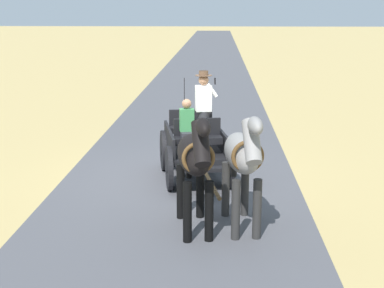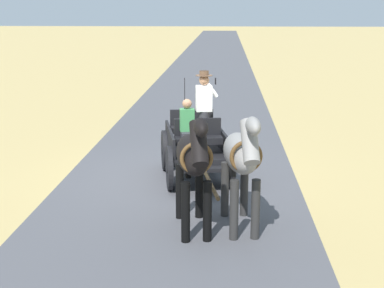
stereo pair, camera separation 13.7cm
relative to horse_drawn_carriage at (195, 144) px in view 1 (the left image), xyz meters
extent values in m
plane|color=tan|center=(0.36, -0.07, -0.82)|extent=(200.00, 200.00, 0.00)
cube|color=#4C4C51|center=(0.36, -0.07, -0.81)|extent=(5.32, 160.00, 0.01)
cube|color=black|center=(0.02, -0.08, -0.16)|extent=(1.57, 2.38, 0.12)
cube|color=black|center=(-0.54, -0.18, 0.12)|extent=(0.43, 2.07, 0.44)
cube|color=black|center=(0.58, 0.02, 0.12)|extent=(0.43, 2.07, 0.44)
cube|color=black|center=(-0.20, 1.12, -0.26)|extent=(1.11, 0.43, 0.08)
cube|color=black|center=(0.23, -1.26, -0.34)|extent=(0.74, 0.32, 0.06)
cube|color=black|center=(-0.09, 0.51, 0.22)|extent=(1.07, 0.54, 0.14)
cube|color=black|center=(-0.06, 0.34, 0.44)|extent=(1.02, 0.26, 0.44)
cube|color=black|center=(0.11, -0.57, 0.22)|extent=(1.07, 0.54, 0.14)
cube|color=black|center=(0.14, -0.75, 0.44)|extent=(1.02, 0.26, 0.44)
cylinder|color=black|center=(-0.76, 0.56, -0.34)|extent=(0.27, 0.96, 0.96)
cylinder|color=black|center=(-0.76, 0.56, -0.34)|extent=(0.16, 0.23, 0.21)
cylinder|color=black|center=(0.52, 0.79, -0.34)|extent=(0.27, 0.96, 0.96)
cylinder|color=black|center=(0.52, 0.79, -0.34)|extent=(0.16, 0.23, 0.21)
cylinder|color=black|center=(-0.48, -0.96, -0.34)|extent=(0.27, 0.96, 0.96)
cylinder|color=black|center=(-0.48, -0.96, -0.34)|extent=(0.16, 0.23, 0.21)
cylinder|color=black|center=(0.79, -0.72, -0.34)|extent=(0.27, 0.96, 0.96)
cylinder|color=black|center=(0.79, -0.72, -0.34)|extent=(0.16, 0.23, 0.21)
cylinder|color=brown|center=(-0.37, 2.08, -0.21)|extent=(0.42, 1.98, 0.07)
cylinder|color=black|center=(0.21, 0.57, 0.92)|extent=(0.02, 0.02, 1.30)
cylinder|color=#2D2D33|center=(-0.19, 0.22, 0.35)|extent=(0.22, 0.22, 0.90)
cube|color=silver|center=(-0.19, 0.22, 1.08)|extent=(0.37, 0.28, 0.56)
sphere|color=#9E7051|center=(-0.19, 0.22, 1.48)|extent=(0.22, 0.22, 0.22)
cylinder|color=#473323|center=(-0.19, 0.22, 1.58)|extent=(0.36, 0.36, 0.01)
cylinder|color=#473323|center=(-0.19, 0.22, 1.63)|extent=(0.20, 0.20, 0.10)
cylinder|color=silver|center=(-0.37, 0.22, 1.26)|extent=(0.27, 0.13, 0.32)
cube|color=black|center=(-0.44, 0.23, 1.46)|extent=(0.03, 0.07, 0.14)
cube|color=#2D2D33|center=(0.14, 0.68, 0.36)|extent=(0.33, 0.36, 0.14)
cube|color=#387F47|center=(0.16, 0.56, 0.67)|extent=(0.33, 0.25, 0.48)
sphere|color=#9E7051|center=(0.16, 0.56, 1.02)|extent=(0.20, 0.20, 0.20)
ellipsoid|color=gray|center=(-0.92, 2.80, 0.55)|extent=(0.78, 1.62, 0.64)
cylinder|color=#272726|center=(-1.18, 3.31, -0.29)|extent=(0.15, 0.15, 1.05)
cylinder|color=#272726|center=(-0.82, 3.36, -0.29)|extent=(0.15, 0.15, 1.05)
cylinder|color=#272726|center=(-1.03, 2.23, -0.29)|extent=(0.15, 0.15, 1.05)
cylinder|color=#272726|center=(-0.67, 2.28, -0.29)|extent=(0.15, 0.15, 1.05)
cylinder|color=gray|center=(-1.04, 3.63, 0.95)|extent=(0.35, 0.68, 0.73)
ellipsoid|color=gray|center=(-1.08, 3.85, 1.26)|extent=(0.29, 0.57, 0.28)
cube|color=#272726|center=(-1.04, 3.61, 0.99)|extent=(0.13, 0.51, 0.56)
cylinder|color=#272726|center=(-0.82, 2.06, 0.25)|extent=(0.11, 0.11, 0.70)
torus|color=brown|center=(-1.00, 3.34, 0.63)|extent=(0.55, 0.15, 0.55)
ellipsoid|color=black|center=(-0.11, 2.94, 0.55)|extent=(0.82, 1.63, 0.64)
cylinder|color=black|center=(-0.38, 3.45, -0.29)|extent=(0.15, 0.15, 1.05)
cylinder|color=black|center=(-0.02, 3.51, -0.29)|extent=(0.15, 0.15, 1.05)
cylinder|color=black|center=(-0.19, 2.38, -0.29)|extent=(0.15, 0.15, 1.05)
cylinder|color=black|center=(0.17, 2.44, -0.29)|extent=(0.15, 0.15, 1.05)
cylinder|color=black|center=(-0.25, 3.78, 0.95)|extent=(0.37, 0.68, 0.73)
ellipsoid|color=black|center=(-0.29, 3.99, 1.26)|extent=(0.31, 0.57, 0.28)
cube|color=black|center=(-0.25, 3.76, 0.99)|extent=(0.14, 0.51, 0.56)
cylinder|color=black|center=(0.02, 2.21, 0.25)|extent=(0.11, 0.11, 0.70)
torus|color=brown|center=(-0.20, 3.48, 0.63)|extent=(0.55, 0.16, 0.55)
camera|label=1|loc=(-0.51, 12.19, 3.02)|focal=52.21mm
camera|label=2|loc=(-0.64, 12.18, 3.02)|focal=52.21mm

